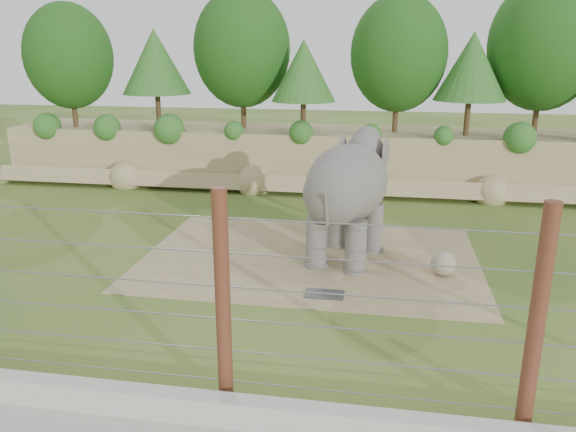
# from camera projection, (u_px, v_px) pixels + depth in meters

# --- Properties ---
(ground) EXTENTS (90.00, 90.00, 0.00)m
(ground) POSITION_uv_depth(u_px,v_px,m) (275.00, 298.00, 14.28)
(ground) COLOR #36571E
(ground) RESTS_ON ground
(back_embankment) EXTENTS (30.00, 5.52, 8.77)m
(back_embankment) POSITION_uv_depth(u_px,v_px,m) (341.00, 98.00, 25.00)
(back_embankment) COLOR #98885B
(back_embankment) RESTS_ON ground
(dirt_patch) EXTENTS (10.00, 7.00, 0.02)m
(dirt_patch) POSITION_uv_depth(u_px,v_px,m) (310.00, 258.00, 17.02)
(dirt_patch) COLOR #937A59
(dirt_patch) RESTS_ON ground
(drain_grate) EXTENTS (1.00, 0.60, 0.03)m
(drain_grate) POSITION_uv_depth(u_px,v_px,m) (325.00, 294.00, 14.44)
(drain_grate) COLOR #262628
(drain_grate) RESTS_ON dirt_patch
(elephant) EXTENTS (2.88, 4.80, 3.63)m
(elephant) POSITION_uv_depth(u_px,v_px,m) (347.00, 201.00, 16.47)
(elephant) COLOR #55504D
(elephant) RESTS_ON ground
(stone_ball) EXTENTS (0.69, 0.69, 0.69)m
(stone_ball) POSITION_uv_depth(u_px,v_px,m) (443.00, 263.00, 15.60)
(stone_ball) COLOR gray
(stone_ball) RESTS_ON dirt_patch
(retaining_wall) EXTENTS (26.00, 0.35, 0.50)m
(retaining_wall) POSITION_uv_depth(u_px,v_px,m) (218.00, 410.00, 9.48)
(retaining_wall) COLOR #B2AFA5
(retaining_wall) RESTS_ON ground
(barrier_fence) EXTENTS (20.26, 0.26, 4.00)m
(barrier_fence) POSITION_uv_depth(u_px,v_px,m) (223.00, 303.00, 9.45)
(barrier_fence) COLOR #522C1D
(barrier_fence) RESTS_ON ground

